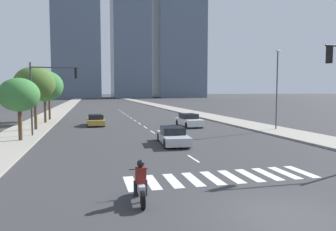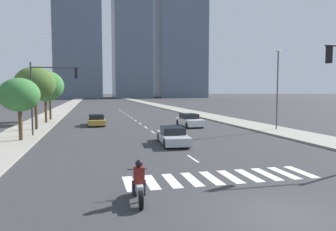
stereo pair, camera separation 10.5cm
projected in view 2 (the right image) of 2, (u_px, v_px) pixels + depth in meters
name	position (u px, v px, depth m)	size (l,w,h in m)	color
ground_plane	(280.00, 217.00, 9.62)	(800.00, 800.00, 0.00)	#333335
sidewalk_east	(226.00, 120.00, 41.39)	(4.00, 260.00, 0.15)	gray
sidewalk_west	(38.00, 124.00, 35.99)	(4.00, 260.00, 0.15)	gray
crosswalk_near	(221.00, 177.00, 14.03)	(8.55, 2.22, 0.01)	silver
lane_divider_center	(136.00, 120.00, 41.17)	(0.14, 50.00, 0.01)	silver
motorcycle_lead	(139.00, 185.00, 10.90)	(0.70, 2.06, 1.49)	black
sedan_white_0	(190.00, 121.00, 34.29)	(2.04, 4.61, 1.36)	silver
sedan_silver_1	(173.00, 136.00, 22.91)	(2.14, 4.91, 1.21)	#B7BABF
sedan_gold_2	(96.00, 120.00, 35.24)	(1.88, 4.43, 1.22)	#B28E38
traffic_signal_far	(49.00, 86.00, 26.36)	(4.12, 0.28, 6.03)	#333335
street_lamp_east	(277.00, 84.00, 30.30)	(0.50, 0.24, 7.57)	#3F3F42
street_tree_nearest	(19.00, 95.00, 23.50)	(2.95, 2.95, 4.64)	#4C3823
street_tree_second	(35.00, 84.00, 30.18)	(3.80, 3.80, 5.99)	#4C3823
street_tree_third	(45.00, 86.00, 36.70)	(4.23, 4.23, 6.06)	#4C3823
street_tree_fourth	(50.00, 87.00, 40.74)	(3.04, 3.04, 5.57)	#4C3823
office_tower_center_skyline	(131.00, 1.00, 181.77)	(20.69, 29.14, 111.46)	slate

